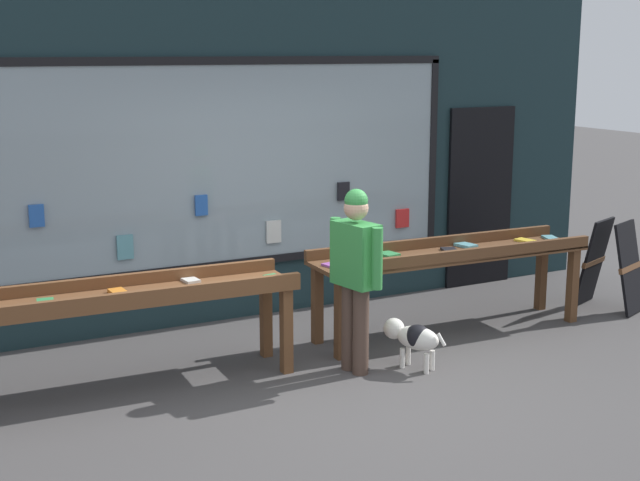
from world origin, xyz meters
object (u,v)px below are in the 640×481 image
Objects in this scene: display_table_left at (124,303)px; display_table_right at (451,260)px; small_dog at (414,337)px; sandwich_board_sign at (612,265)px; person_browsing at (356,268)px.

display_table_right is at bearing 0.02° from display_table_left.
small_dog is 2.96m from sandwich_board_sign.
display_table_right is (3.24, 0.00, 0.01)m from display_table_left.
display_table_left is 2.50m from small_dog.
sandwich_board_sign is (5.26, -0.14, -0.24)m from display_table_left.
person_browsing is at bearing -158.74° from display_table_right.
display_table_right is 1.22m from small_dog.
display_table_left is at bearing -179.98° from display_table_right.
display_table_left is 5.26m from sandwich_board_sign.
person_browsing is at bearing -16.13° from display_table_left.
person_browsing is at bearing 44.87° from small_dog.
display_table_right is 5.09× the size of small_dog.
display_table_right is 2.99× the size of sandwich_board_sign.
sandwich_board_sign is at bearing -93.20° from person_browsing.
display_table_left is 1.95m from person_browsing.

